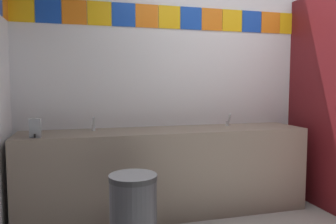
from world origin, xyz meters
The scene contains 6 objects.
wall_back centered at (0.00, 1.49, 1.42)m, with size 4.49×0.09×2.83m.
vanity_counter centered at (-0.81, 1.17, 0.42)m, with size 2.77×0.56×0.83m.
faucet_left centered at (-1.50, 1.26, 0.89)m, with size 0.04×0.10×0.14m.
faucet_right centered at (-0.12, 1.26, 0.89)m, with size 0.04×0.10×0.14m.
soap_dispenser centered at (-1.99, 1.01, 0.91)m, with size 0.09×0.09×0.16m.
trash_bin centered at (-1.26, 0.44, 0.31)m, with size 0.36×0.36×0.62m.
Camera 1 is at (-1.63, -1.92, 1.28)m, focal length 35.36 mm.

